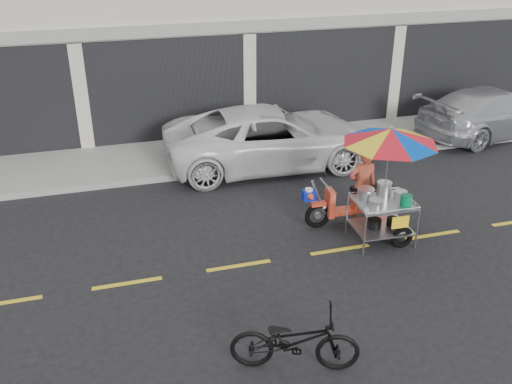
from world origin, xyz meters
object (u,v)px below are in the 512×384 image
object	(u,v)px
white_pickup	(271,137)
food_vendor_rig	(378,165)
silver_pickup	(493,112)
near_bicycle	(295,340)

from	to	relation	value
white_pickup	food_vendor_rig	world-z (taller)	food_vendor_rig
white_pickup	silver_pickup	world-z (taller)	white_pickup
silver_pickup	food_vendor_rig	bearing A→B (deg)	115.04
near_bicycle	food_vendor_rig	bearing A→B (deg)	-22.30
food_vendor_rig	white_pickup	bearing A→B (deg)	105.63
white_pickup	near_bicycle	world-z (taller)	white_pickup
white_pickup	food_vendor_rig	xyz separation A→B (m)	(0.91, -3.88, 0.73)
white_pickup	near_bicycle	distance (m)	7.29
near_bicycle	food_vendor_rig	size ratio (longest dim) A/B	0.77
white_pickup	food_vendor_rig	distance (m)	4.05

